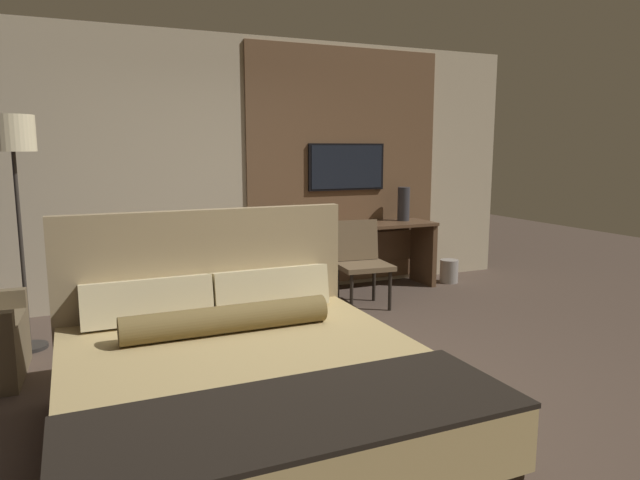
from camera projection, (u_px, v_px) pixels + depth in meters
The scene contains 11 objects.
ground_plane at pixel (321, 384), 3.97m from camera, with size 16.00×16.00×0.00m, color #4C3D33.
wall_back_tv_panel at pixel (241, 169), 6.16m from camera, with size 7.20×0.09×2.80m.
bed at pixel (247, 389), 3.14m from camera, with size 1.97×2.14×1.21m.
desk at pixel (355, 245), 6.53m from camera, with size 1.88×0.54×0.77m.
tv at pixel (347, 167), 6.59m from camera, with size 0.95×0.04×0.54m.
desk_chair at pixel (360, 256), 5.89m from camera, with size 0.56×0.56×0.88m.
floor_lamp at pixel (13, 153), 4.41m from camera, with size 0.34×0.34×1.88m.
vase_tall at pixel (404, 204), 6.76m from camera, with size 0.14×0.14×0.40m.
vase_short at pixel (294, 215), 6.17m from camera, with size 0.12×0.12×0.27m.
book at pixel (356, 223), 6.45m from camera, with size 0.26×0.21×0.03m.
waste_bin at pixel (449, 271), 6.95m from camera, with size 0.22×0.22×0.28m.
Camera 1 is at (-1.51, -3.44, 1.62)m, focal length 32.00 mm.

